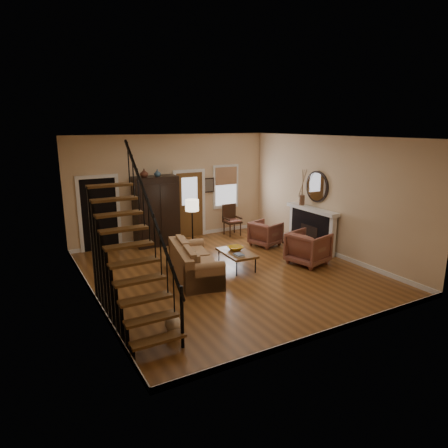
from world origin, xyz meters
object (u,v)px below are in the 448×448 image
armchair_right (266,233)px  armchair_left (308,248)px  armoire (156,211)px  side_chair (232,220)px  sofa (195,262)px  coffee_table (237,260)px  floor_lamp (192,229)px

armchair_right → armchair_left: bearing=163.4°
armoire → side_chair: size_ratio=2.06×
armoire → armchair_right: size_ratio=2.58×
sofa → armchair_right: (3.00, 1.33, -0.02)m
coffee_table → floor_lamp: bearing=112.7°
armoire → sofa: (-0.15, -3.02, -0.66)m
coffee_table → side_chair: bearing=61.5°
sofa → armchair_left: size_ratio=2.21×
sofa → armchair_left: 3.08m
armchair_left → floor_lamp: (-2.41, 2.02, 0.38)m
sofa → armchair_right: sofa is taller
armchair_right → armoire: bearing=41.9°
side_chair → armchair_left: bearing=-84.6°
armchair_right → floor_lamp: size_ratio=0.50×
floor_lamp → side_chair: floor_lamp is taller
armoire → armchair_right: (2.85, -1.69, -0.68)m
armchair_left → armchair_right: 1.90m
armchair_left → sofa: bearing=65.2°
armoire → floor_lamp: 1.66m
side_chair → floor_lamp: bearing=-146.6°
floor_lamp → armchair_right: bearing=-2.8°
sofa → side_chair: bearing=58.1°
coffee_table → side_chair: size_ratio=1.12×
sofa → armchair_left: armchair_left is taller
sofa → floor_lamp: bearing=78.8°
coffee_table → floor_lamp: 1.62m
side_chair → armoire: bearing=175.5°
sofa → coffee_table: size_ratio=1.83×
armchair_left → armchair_right: bearing=-13.3°
sofa → coffee_table: (1.20, 0.05, -0.17)m
coffee_table → armchair_right: size_ratio=1.40×
coffee_table → armchair_right: bearing=35.4°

